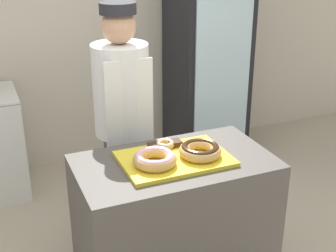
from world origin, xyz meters
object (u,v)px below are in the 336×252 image
at_px(brownie_back_right, 175,143).
at_px(donut_chocolate_glaze, 200,150).
at_px(donut_mini_center, 165,144).
at_px(brownie_back_left, 155,146).
at_px(beverage_fridge, 207,60).
at_px(donut_light_glaze, 155,158).
at_px(serving_tray, 175,159).
at_px(baker_person, 123,122).

bearing_deg(brownie_back_right, donut_chocolate_glaze, -67.64).
xyz_separation_m(donut_mini_center, brownie_back_right, (0.06, 0.00, -0.01)).
distance_m(donut_chocolate_glaze, brownie_back_left, 0.28).
bearing_deg(brownie_back_left, beverage_fridge, 53.77).
bearing_deg(donut_mini_center, beverage_fridge, 55.27).
distance_m(donut_light_glaze, brownie_back_left, 0.21).
bearing_deg(brownie_back_right, serving_tray, -113.33).
xyz_separation_m(brownie_back_left, baker_person, (-0.03, 0.55, -0.05)).
height_order(serving_tray, donut_mini_center, donut_mini_center).
bearing_deg(baker_person, brownie_back_left, -86.49).
relative_size(donut_mini_center, brownie_back_left, 1.52).
height_order(brownie_back_right, baker_person, baker_person).
xyz_separation_m(donut_mini_center, brownie_back_left, (-0.06, 0.00, -0.01)).
relative_size(donut_chocolate_glaze, beverage_fridge, 0.13).
distance_m(donut_light_glaze, beverage_fridge, 2.19).
xyz_separation_m(brownie_back_right, baker_person, (-0.16, 0.55, -0.05)).
height_order(donut_chocolate_glaze, donut_mini_center, donut_chocolate_glaze).
xyz_separation_m(donut_light_glaze, beverage_fridge, (1.25, 1.79, -0.00)).
xyz_separation_m(donut_light_glaze, brownie_back_left, (0.08, 0.19, -0.02)).
distance_m(donut_mini_center, brownie_back_right, 0.06).
relative_size(donut_light_glaze, beverage_fridge, 0.13).
height_order(serving_tray, donut_light_glaze, donut_light_glaze).
distance_m(brownie_back_right, beverage_fridge, 1.92).
distance_m(brownie_back_right, baker_person, 0.57).
bearing_deg(beverage_fridge, brownie_back_right, -123.18).
bearing_deg(baker_person, donut_chocolate_glaze, -72.09).
height_order(donut_chocolate_glaze, baker_person, baker_person).
bearing_deg(donut_light_glaze, baker_person, 86.49).
relative_size(serving_tray, donut_light_glaze, 2.53).
xyz_separation_m(donut_chocolate_glaze, brownie_back_right, (-0.08, 0.19, -0.02)).
distance_m(serving_tray, donut_mini_center, 0.15).
xyz_separation_m(donut_light_glaze, donut_chocolate_glaze, (0.28, 0.00, 0.00)).
relative_size(donut_light_glaze, brownie_back_right, 3.18).
height_order(brownie_back_left, brownie_back_right, same).
xyz_separation_m(serving_tray, baker_person, (-0.10, 0.69, -0.02)).
relative_size(brownie_back_left, brownie_back_right, 1.00).
relative_size(donut_chocolate_glaze, brownie_back_right, 3.18).
height_order(serving_tray, brownie_back_left, brownie_back_left).
height_order(brownie_back_left, beverage_fridge, beverage_fridge).
relative_size(donut_chocolate_glaze, brownie_back_left, 3.18).
bearing_deg(donut_mini_center, baker_person, 100.02).
xyz_separation_m(serving_tray, donut_mini_center, (0.00, 0.15, 0.03)).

